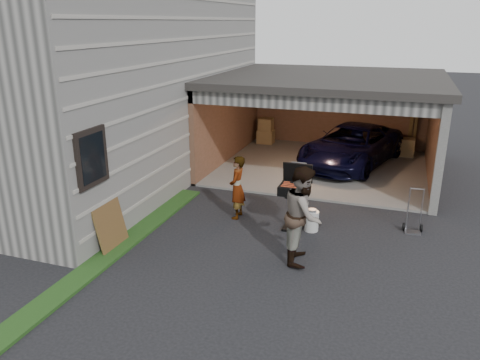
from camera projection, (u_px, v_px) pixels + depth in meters
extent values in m
plane|color=black|center=(231.00, 254.00, 9.35)|extent=(80.00, 80.00, 0.00)
cube|color=#474744|center=(88.00, 81.00, 13.91)|extent=(7.00, 11.00, 5.50)
cube|color=#193814|center=(105.00, 258.00, 9.15)|extent=(0.50, 8.00, 0.06)
cube|color=#605E59|center=(323.00, 166.00, 14.92)|extent=(6.50, 6.00, 0.06)
cube|color=brown|center=(339.00, 110.00, 17.11)|extent=(6.50, 0.15, 2.70)
cube|color=brown|center=(435.00, 133.00, 13.51)|extent=(0.15, 6.00, 2.70)
cube|color=brown|center=(230.00, 119.00, 15.49)|extent=(0.15, 6.00, 2.70)
cube|color=#2D2B28|center=(328.00, 78.00, 14.03)|extent=(6.80, 6.30, 0.20)
cube|color=#474744|center=(309.00, 103.00, 11.51)|extent=(6.50, 0.16, 0.36)
cube|color=beige|center=(318.00, 92.00, 12.57)|extent=(6.00, 2.40, 0.06)
cube|color=#474744|center=(440.00, 161.00, 10.88)|extent=(0.20, 0.18, 2.70)
cube|color=brown|center=(266.00, 137.00, 17.59)|extent=(0.60, 0.50, 0.50)
cube|color=brown|center=(266.00, 124.00, 17.44)|extent=(0.50, 0.45, 0.45)
cube|color=brown|center=(406.00, 147.00, 15.93)|extent=(0.55, 0.50, 0.60)
cube|color=brown|center=(414.00, 120.00, 16.14)|extent=(0.24, 0.43, 2.20)
imported|color=black|center=(352.00, 147.00, 14.84)|extent=(3.26, 4.93, 1.26)
imported|color=#A2ACCC|center=(237.00, 187.00, 10.89)|extent=(0.39, 0.57, 1.50)
imported|color=#4C2C1E|center=(303.00, 215.00, 8.84)|extent=(0.83, 1.01, 1.90)
cube|color=black|center=(293.00, 228.00, 10.50)|extent=(0.42, 0.42, 0.05)
cylinder|color=black|center=(293.00, 210.00, 10.36)|extent=(0.07, 0.07, 0.84)
cube|color=black|center=(294.00, 190.00, 10.21)|extent=(0.66, 0.46, 0.20)
cube|color=#59595B|center=(294.00, 186.00, 10.18)|extent=(0.60, 0.40, 0.01)
cube|color=black|center=(298.00, 173.00, 10.37)|extent=(0.66, 0.12, 0.46)
cylinder|color=silver|center=(312.00, 221.00, 10.36)|extent=(0.32, 0.32, 0.46)
cube|color=brown|center=(111.00, 226.00, 9.48)|extent=(0.24, 0.88, 0.97)
cube|color=gray|center=(413.00, 232.00, 10.30)|extent=(0.35, 0.24, 0.04)
cylinder|color=black|center=(403.00, 226.00, 10.42)|extent=(0.05, 0.17, 0.17)
cylinder|color=black|center=(421.00, 228.00, 10.34)|extent=(0.05, 0.17, 0.17)
cylinder|color=gray|center=(408.00, 209.00, 10.27)|extent=(0.03, 0.03, 0.99)
cylinder|color=gray|center=(422.00, 210.00, 10.21)|extent=(0.03, 0.03, 0.99)
cylinder|color=gray|center=(417.00, 189.00, 10.09)|extent=(0.28, 0.05, 0.03)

